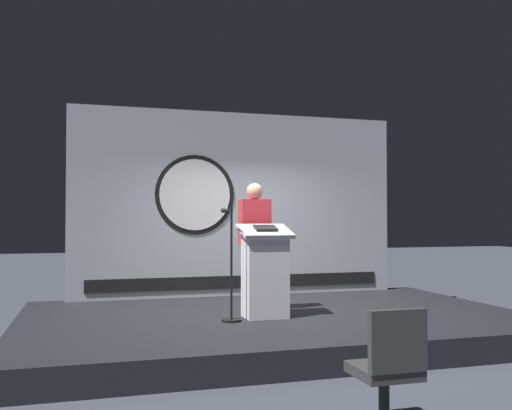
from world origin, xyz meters
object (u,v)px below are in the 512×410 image
at_px(audience_chair_right, 389,362).
at_px(speaker_person, 255,245).
at_px(microphone_stand, 230,280).
at_px(podium, 265,272).

bearing_deg(audience_chair_right, speaker_person, 89.55).
bearing_deg(speaker_person, audience_chair_right, -90.45).
bearing_deg(audience_chair_right, microphone_stand, 98.47).
distance_m(speaker_person, audience_chair_right, 3.64).
height_order(speaker_person, microphone_stand, speaker_person).
bearing_deg(microphone_stand, speaker_person, 50.05).
relative_size(microphone_stand, audience_chair_right, 1.56).
bearing_deg(speaker_person, microphone_stand, -129.95).
relative_size(speaker_person, microphone_stand, 1.23).
height_order(podium, speaker_person, speaker_person).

